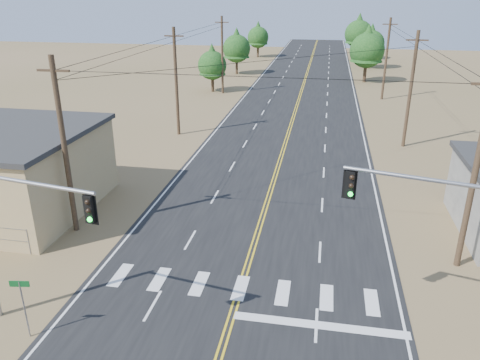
# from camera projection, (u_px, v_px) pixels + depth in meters

# --- Properties ---
(road) EXTENTS (15.00, 200.00, 0.02)m
(road) POSITION_uv_depth(u_px,v_px,m) (284.00, 146.00, 42.03)
(road) COLOR black
(road) RESTS_ON ground
(utility_pole_left_near) EXTENTS (1.80, 0.30, 10.00)m
(utility_pole_left_near) POSITION_uv_depth(u_px,v_px,m) (64.00, 146.00, 25.47)
(utility_pole_left_near) COLOR #4C3826
(utility_pole_left_near) RESTS_ON ground
(utility_pole_left_mid) EXTENTS (1.80, 0.30, 10.00)m
(utility_pole_left_mid) POSITION_uv_depth(u_px,v_px,m) (176.00, 81.00, 43.69)
(utility_pole_left_mid) COLOR #4C3826
(utility_pole_left_mid) RESTS_ON ground
(utility_pole_left_far) EXTENTS (1.80, 0.30, 10.00)m
(utility_pole_left_far) POSITION_uv_depth(u_px,v_px,m) (222.00, 55.00, 61.92)
(utility_pole_left_far) COLOR #4C3826
(utility_pole_left_far) RESTS_ON ground
(utility_pole_right_near) EXTENTS (1.80, 0.30, 10.00)m
(utility_pole_right_near) POSITION_uv_depth(u_px,v_px,m) (475.00, 171.00, 21.95)
(utility_pole_right_near) COLOR #4C3826
(utility_pole_right_near) RESTS_ON ground
(utility_pole_right_mid) EXTENTS (1.80, 0.30, 10.00)m
(utility_pole_right_mid) POSITION_uv_depth(u_px,v_px,m) (411.00, 89.00, 40.18)
(utility_pole_right_mid) COLOR #4C3826
(utility_pole_right_mid) RESTS_ON ground
(utility_pole_right_far) EXTENTS (1.80, 0.30, 10.00)m
(utility_pole_right_far) POSITION_uv_depth(u_px,v_px,m) (386.00, 59.00, 58.40)
(utility_pole_right_far) COLOR #4C3826
(utility_pole_right_far) RESTS_ON ground
(signal_mast_left) EXTENTS (5.85, 1.33, 6.80)m
(signal_mast_left) POSITION_uv_depth(u_px,v_px,m) (11.00, 227.00, 17.88)
(signal_mast_left) COLOR gray
(signal_mast_left) RESTS_ON ground
(signal_mast_right) EXTENTS (5.99, 1.66, 7.03)m
(signal_mast_right) POSITION_uv_depth(u_px,v_px,m) (457.00, 239.00, 16.69)
(signal_mast_right) COLOR gray
(signal_mast_right) RESTS_ON ground
(street_sign) EXTENTS (0.78, 0.15, 2.65)m
(street_sign) POSITION_uv_depth(u_px,v_px,m) (23.00, 300.00, 18.28)
(street_sign) COLOR gray
(street_sign) RESTS_ON ground
(tree_left_near) EXTENTS (3.89, 3.89, 6.48)m
(tree_left_near) POSITION_uv_depth(u_px,v_px,m) (212.00, 62.00, 63.39)
(tree_left_near) COLOR #3F2D1E
(tree_left_near) RESTS_ON ground
(tree_left_mid) EXTENTS (4.51, 4.51, 7.52)m
(tree_left_mid) POSITION_uv_depth(u_px,v_px,m) (237.00, 46.00, 76.76)
(tree_left_mid) COLOR #3F2D1E
(tree_left_mid) RESTS_ON ground
(tree_left_far) EXTENTS (4.35, 4.35, 7.26)m
(tree_left_far) POSITION_uv_depth(u_px,v_px,m) (258.00, 35.00, 96.92)
(tree_left_far) COLOR #3F2D1E
(tree_left_far) RESTS_ON ground
(tree_right_near) EXTENTS (5.13, 5.13, 8.55)m
(tree_right_near) POSITION_uv_depth(u_px,v_px,m) (367.00, 47.00, 69.56)
(tree_right_near) COLOR #3F2D1E
(tree_right_near) RESTS_ON ground
(tree_right_mid) EXTENTS (4.67, 4.67, 7.78)m
(tree_right_mid) POSITION_uv_depth(u_px,v_px,m) (371.00, 41.00, 82.49)
(tree_right_mid) COLOR #3F2D1E
(tree_right_mid) RESTS_ON ground
(tree_right_far) EXTENTS (5.42, 5.42, 9.03)m
(tree_right_far) POSITION_uv_depth(u_px,v_px,m) (359.00, 31.00, 92.95)
(tree_right_far) COLOR #3F2D1E
(tree_right_far) RESTS_ON ground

